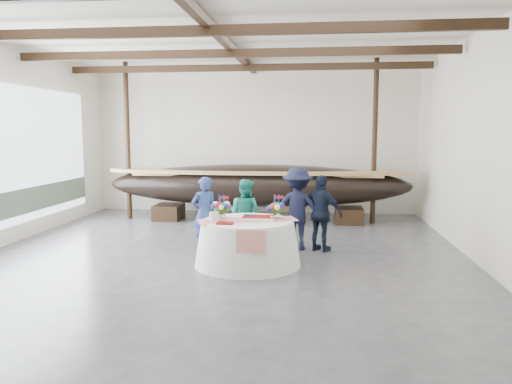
# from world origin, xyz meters

# --- Properties ---
(floor) EXTENTS (10.00, 12.00, 0.01)m
(floor) POSITION_xyz_m (0.00, 0.00, 0.00)
(floor) COLOR #3D3D42
(floor) RESTS_ON ground
(wall_back) EXTENTS (10.00, 0.02, 4.50)m
(wall_back) POSITION_xyz_m (0.00, 6.00, 2.25)
(wall_back) COLOR silver
(wall_back) RESTS_ON ground
(wall_front) EXTENTS (10.00, 0.02, 4.50)m
(wall_front) POSITION_xyz_m (0.00, -6.00, 2.25)
(wall_front) COLOR silver
(wall_front) RESTS_ON ground
(wall_right) EXTENTS (0.02, 12.00, 4.50)m
(wall_right) POSITION_xyz_m (5.00, 0.00, 2.25)
(wall_right) COLOR silver
(wall_right) RESTS_ON ground
(ceiling) EXTENTS (10.00, 12.00, 0.01)m
(ceiling) POSITION_xyz_m (0.00, 0.00, 4.50)
(ceiling) COLOR white
(ceiling) RESTS_ON wall_back
(pavilion_structure) EXTENTS (9.80, 11.76, 4.50)m
(pavilion_structure) POSITION_xyz_m (0.00, 0.76, 4.00)
(pavilion_structure) COLOR black
(pavilion_structure) RESTS_ON ground
(open_bay) EXTENTS (0.03, 7.00, 3.20)m
(open_bay) POSITION_xyz_m (-4.95, 1.00, 1.83)
(open_bay) COLOR silver
(open_bay) RESTS_ON ground
(longboat_display) EXTENTS (8.62, 1.72, 1.62)m
(longboat_display) POSITION_xyz_m (0.26, 4.33, 1.03)
(longboat_display) COLOR black
(longboat_display) RESTS_ON ground
(banquet_table) EXTENTS (2.03, 2.03, 0.87)m
(banquet_table) POSITION_xyz_m (0.62, -0.37, 0.43)
(banquet_table) COLOR silver
(banquet_table) RESTS_ON ground
(tabletop_items) EXTENTS (1.95, 1.10, 0.40)m
(tabletop_items) POSITION_xyz_m (0.58, -0.24, 1.02)
(tabletop_items) COLOR red
(tabletop_items) RESTS_ON banquet_table
(guest_woman_blue) EXTENTS (0.69, 0.64, 1.59)m
(guest_woman_blue) POSITION_xyz_m (-0.47, 0.75, 0.79)
(guest_woman_blue) COLOR navy
(guest_woman_blue) RESTS_ON ground
(guest_woman_teal) EXTENTS (0.91, 0.83, 1.52)m
(guest_woman_teal) POSITION_xyz_m (0.38, 0.97, 0.76)
(guest_woman_teal) COLOR #1B8B73
(guest_woman_teal) RESTS_ON ground
(guest_man_left) EXTENTS (1.19, 0.73, 1.78)m
(guest_man_left) POSITION_xyz_m (1.52, 1.03, 0.89)
(guest_man_left) COLOR black
(guest_man_left) RESTS_ON ground
(guest_man_right) EXTENTS (1.03, 0.81, 1.63)m
(guest_man_right) POSITION_xyz_m (2.03, 0.90, 0.82)
(guest_man_right) COLOR black
(guest_man_right) RESTS_ON ground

